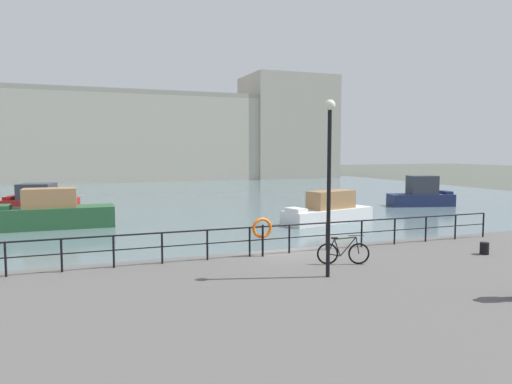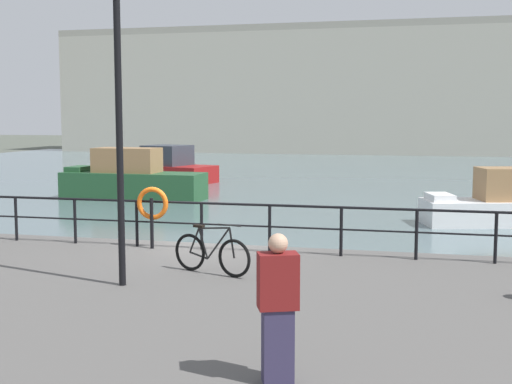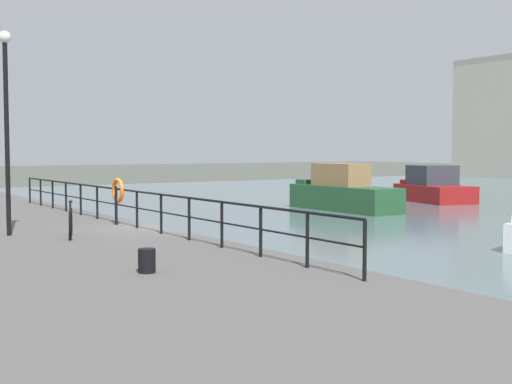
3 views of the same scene
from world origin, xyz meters
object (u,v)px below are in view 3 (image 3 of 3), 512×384
Objects in this scene: mooring_bollard at (147,261)px; life_ring_stand at (118,192)px; moored_white_yacht at (433,187)px; quay_lamp_post at (6,108)px; parked_bicycle at (71,222)px; moored_harbor_tender at (343,192)px.

mooring_bollard is 8.20m from life_ring_stand.
quay_lamp_post is at bearing 124.85° from moored_white_yacht.
moored_white_yacht is 28.13m from parked_bicycle.
moored_harbor_tender is 4.88× the size of life_ring_stand.
moored_harbor_tender reaches higher than life_ring_stand.
moored_white_yacht is at bearing -80.35° from moored_harbor_tender.
life_ring_stand is 0.26× the size of quay_lamp_post.
life_ring_stand is (-7.73, 2.63, 0.75)m from mooring_bollard.
quay_lamp_post is at bearing -116.51° from parked_bicycle.
mooring_bollard is at bearing 5.94° from quay_lamp_post.
quay_lamp_post is at bearing 114.60° from moored_harbor_tender.
parked_bicycle is 3.41m from quay_lamp_post.
mooring_bollard is 0.31× the size of life_ring_stand.
quay_lamp_post reaches higher than moored_white_yacht.
moored_white_yacht is 8.49m from moored_harbor_tender.
life_ring_stand is (8.75, -23.83, 1.01)m from moored_white_yacht.
moored_white_yacht is at bearing 110.17° from life_ring_stand.
moored_harbor_tender is 15.48× the size of mooring_bollard.
parked_bicycle is 3.83× the size of mooring_bollard.
moored_white_yacht is at bearing 109.37° from quay_lamp_post.
mooring_bollard is at bearing 130.92° from moored_harbor_tender.
parked_bicycle is (9.52, -17.56, 0.36)m from moored_harbor_tender.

